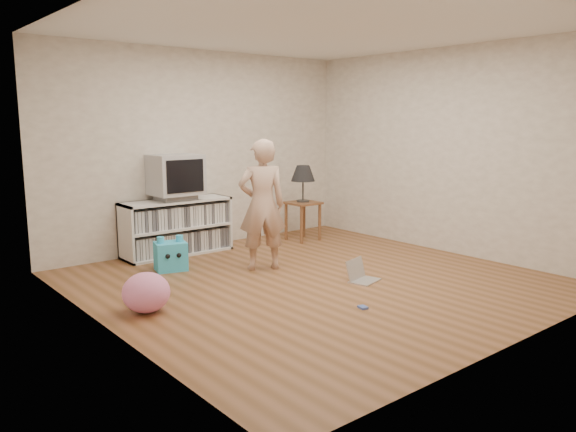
% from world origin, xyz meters
% --- Properties ---
extents(ground, '(4.50, 4.50, 0.00)m').
position_xyz_m(ground, '(0.00, 0.00, 0.00)').
color(ground, brown).
rests_on(ground, ground).
extents(walls, '(4.52, 4.52, 2.60)m').
position_xyz_m(walls, '(0.00, 0.00, 1.30)').
color(walls, '#BFB4A7').
rests_on(walls, ground).
extents(ceiling, '(4.50, 4.50, 0.01)m').
position_xyz_m(ceiling, '(0.00, 0.00, 2.60)').
color(ceiling, white).
rests_on(ceiling, walls).
extents(media_unit, '(1.40, 0.45, 0.70)m').
position_xyz_m(media_unit, '(-0.54, 2.04, 0.35)').
color(media_unit, white).
rests_on(media_unit, ground).
extents(dvd_deck, '(0.45, 0.35, 0.07)m').
position_xyz_m(dvd_deck, '(-0.54, 2.02, 0.73)').
color(dvd_deck, gray).
rests_on(dvd_deck, media_unit).
extents(crt_tv, '(0.60, 0.53, 0.50)m').
position_xyz_m(crt_tv, '(-0.54, 2.02, 1.02)').
color(crt_tv, '#AEAEB3').
rests_on(crt_tv, dvd_deck).
extents(side_table, '(0.42, 0.42, 0.55)m').
position_xyz_m(side_table, '(1.26, 1.65, 0.42)').
color(side_table, brown).
rests_on(side_table, ground).
extents(table_lamp, '(0.34, 0.34, 0.52)m').
position_xyz_m(table_lamp, '(1.26, 1.65, 0.94)').
color(table_lamp, '#333333').
rests_on(table_lamp, side_table).
extents(person, '(0.64, 0.55, 1.49)m').
position_xyz_m(person, '(-0.14, 0.74, 0.74)').
color(person, '#D0A68E').
rests_on(person, ground).
extents(laptop, '(0.39, 0.34, 0.23)m').
position_xyz_m(laptop, '(0.38, -0.31, 0.06)').
color(laptop, silver).
rests_on(laptop, ground).
extents(playing_cards, '(0.08, 0.10, 0.02)m').
position_xyz_m(playing_cards, '(-0.25, -0.95, 0.01)').
color(playing_cards, '#4762BE').
rests_on(playing_cards, ground).
extents(plush_blue, '(0.40, 0.35, 0.40)m').
position_xyz_m(plush_blue, '(-0.98, 1.36, 0.17)').
color(plush_blue, '#33C0FB').
rests_on(plush_blue, ground).
extents(plush_pink, '(0.54, 0.54, 0.36)m').
position_xyz_m(plush_pink, '(-1.82, 0.21, 0.18)').
color(plush_pink, pink).
rests_on(plush_pink, ground).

